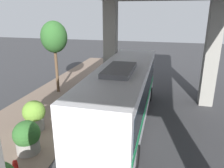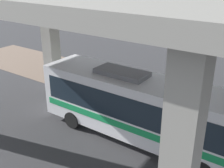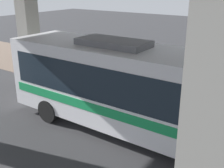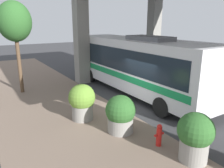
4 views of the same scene
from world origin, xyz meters
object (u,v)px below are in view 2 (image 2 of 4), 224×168
(planter_front, at_px, (79,80))
(planter_middle, at_px, (148,87))
(planter_back, at_px, (118,86))
(bus, at_px, (139,105))
(fire_hydrant, at_px, (95,88))

(planter_front, height_order, planter_middle, planter_middle)
(planter_front, height_order, planter_back, planter_front)
(bus, relative_size, planter_middle, 6.52)
(bus, height_order, planter_middle, bus)
(bus, bearing_deg, fire_hydrant, -120.03)
(bus, bearing_deg, planter_middle, -157.56)
(planter_middle, bearing_deg, bus, 22.44)
(bus, xyz_separation_m, fire_hydrant, (-3.19, -5.51, -1.56))
(bus, bearing_deg, planter_front, -112.80)
(planter_front, distance_m, planter_back, 3.07)
(planter_middle, height_order, planter_back, planter_middle)
(bus, height_order, planter_front, bus)
(planter_back, bearing_deg, fire_hydrant, -70.44)
(planter_front, relative_size, planter_back, 1.06)
(planter_middle, xyz_separation_m, planter_back, (0.85, -1.94, -0.11))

